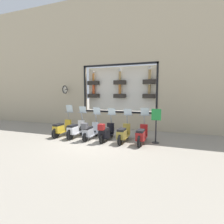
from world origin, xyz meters
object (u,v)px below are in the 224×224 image
Objects in this scene: scooter_red_0 at (142,135)px; shop_sign_post at (156,124)px; scooter_silver_3 at (90,131)px; scooter_white_4 at (76,129)px; scooter_black_2 at (106,132)px; scooter_yellow_5 at (62,128)px; scooter_olive_1 at (123,134)px.

shop_sign_post reaches higher than scooter_red_0.
scooter_silver_3 is 0.90m from scooter_white_4.
scooter_yellow_5 is at bearing 88.42° from scooter_black_2.
scooter_white_4 is 4.26m from shop_sign_post.
scooter_white_4 is at bearing 85.24° from scooter_silver_3.
scooter_black_2 is (-0.07, 1.80, 0.01)m from scooter_red_0.
scooter_red_0 is 0.89m from shop_sign_post.
scooter_white_4 is 1.00× the size of scooter_yellow_5.
scooter_red_0 is 1.00× the size of scooter_olive_1.
scooter_yellow_5 is (0.00, 0.90, 0.00)m from scooter_white_4.
scooter_silver_3 is at bearing 91.60° from scooter_red_0.
shop_sign_post is at bearing -84.14° from scooter_white_4.
scooter_white_4 is at bearing 87.67° from scooter_black_2.
shop_sign_post is (0.43, -5.11, 0.48)m from scooter_yellow_5.
scooter_red_0 is 1.00× the size of scooter_yellow_5.
scooter_silver_3 is at bearing 98.71° from shop_sign_post.
shop_sign_post reaches higher than scooter_silver_3.
scooter_olive_1 is 0.90m from scooter_black_2.
scooter_red_0 is at bearing -90.00° from scooter_white_4.
scooter_white_4 is at bearing 90.00° from scooter_red_0.
scooter_black_2 is at bearing -92.33° from scooter_white_4.
shop_sign_post is (0.43, -0.61, 0.48)m from scooter_red_0.
shop_sign_post is at bearing -54.75° from scooter_red_0.
scooter_white_4 is at bearing -90.08° from scooter_yellow_5.
scooter_black_2 is at bearing -91.58° from scooter_yellow_5.
scooter_yellow_5 is at bearing 87.57° from scooter_silver_3.
shop_sign_post is (0.43, -4.21, 0.48)m from scooter_white_4.
scooter_white_4 reaches higher than scooter_black_2.
scooter_white_4 is at bearing 89.90° from scooter_olive_1.
scooter_white_4 is (0.08, 0.90, -0.01)m from scooter_silver_3.
scooter_black_2 is at bearing 92.34° from scooter_red_0.
scooter_yellow_5 is (0.00, 4.50, 0.00)m from scooter_red_0.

